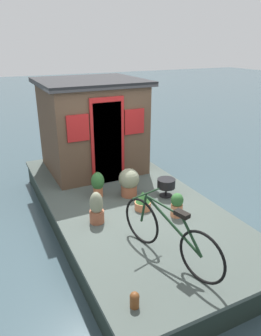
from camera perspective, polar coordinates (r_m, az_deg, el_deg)
name	(u,v)px	position (r m, az deg, el deg)	size (l,w,h in m)	color
ground_plane	(126,222)	(6.33, -0.81, -9.62)	(60.00, 60.00, 0.00)	#384C54
houseboat_deck	(126,210)	(6.20, -0.82, -7.59)	(5.80, 2.80, 0.51)	#424C47
houseboat_cabin	(92,125)	(7.28, -6.97, 7.66)	(2.06, 2.22, 2.04)	#4C3828
bicycle	(169,235)	(4.35, 6.94, -11.88)	(1.75, 0.59, 0.84)	black
potted_plant_basil	(129,182)	(6.07, -0.26, -2.46)	(0.40, 0.40, 0.56)	#935138
potted_plant_fern	(177,205)	(5.46, 8.36, -6.55)	(0.21, 0.21, 0.43)	#C6754C
potted_plant_geranium	(98,184)	(6.07, -5.91, -2.82)	(0.25, 0.25, 0.50)	#B2603D
potted_plant_succulent	(97,209)	(5.24, -6.14, -7.27)	(0.24, 0.24, 0.55)	#935138
potted_plant_ivy	(143,201)	(5.64, 2.23, -5.94)	(0.29, 0.29, 0.35)	#C6754C
charcoal_grill	(166,184)	(6.11, 6.46, -2.89)	(0.35, 0.35, 0.35)	black
mooring_bollard	(135,299)	(3.84, 0.74, -22.58)	(0.11, 0.11, 0.20)	brown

